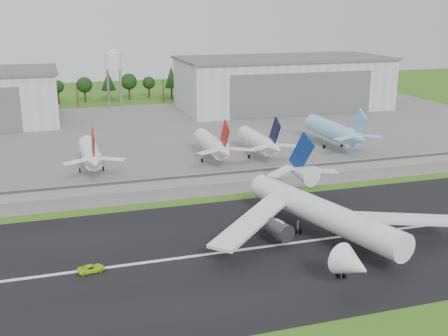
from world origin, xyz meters
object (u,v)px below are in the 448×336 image
object	(u,v)px
parked_jet_red_b	(214,145)
parked_jet_navy	(261,142)
ground_vehicle	(91,268)
parked_jet_red_a	(91,154)
parked_jet_skyblue	(336,131)
main_airliner	(322,219)

from	to	relation	value
parked_jet_red_b	parked_jet_navy	distance (m)	16.07
ground_vehicle	parked_jet_navy	bearing A→B (deg)	-52.64
ground_vehicle	parked_jet_red_a	distance (m)	67.92
parked_jet_red_a	parked_jet_red_b	world-z (taller)	parked_jet_red_a
parked_jet_red_a	parked_jet_skyblue	world-z (taller)	parked_jet_skyblue
parked_jet_skyblue	parked_jet_red_b	bearing A→B (deg)	-173.74
parked_jet_red_a	parked_jet_red_b	xyz separation A→B (m)	(38.38, -0.01, -0.04)
main_airliner	parked_jet_navy	xyz separation A→B (m)	(11.89, 66.94, 1.05)
main_airliner	parked_jet_red_b	world-z (taller)	main_airliner
main_airliner	ground_vehicle	bearing A→B (deg)	-14.47
parked_jet_red_b	parked_jet_skyblue	distance (m)	46.49
parked_jet_red_a	parked_jet_red_b	size ratio (longest dim) A/B	1.00
ground_vehicle	parked_jet_navy	xyz separation A→B (m)	(60.17, 67.45, 5.13)
parked_jet_red_a	main_airliner	bearing A→B (deg)	-57.56
ground_vehicle	parked_jet_navy	size ratio (longest dim) A/B	0.16
main_airliner	ground_vehicle	size ratio (longest dim) A/B	11.46
main_airliner	parked_jet_skyblue	bearing A→B (deg)	-135.34
parked_jet_red_a	parked_jet_navy	size ratio (longest dim) A/B	1.00
parked_jet_skyblue	parked_jet_navy	bearing A→B (deg)	-170.43
parked_jet_red_a	ground_vehicle	bearing A→B (deg)	-94.84
parked_jet_navy	parked_jet_skyblue	bearing A→B (deg)	9.57
ground_vehicle	parked_jet_navy	distance (m)	90.54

